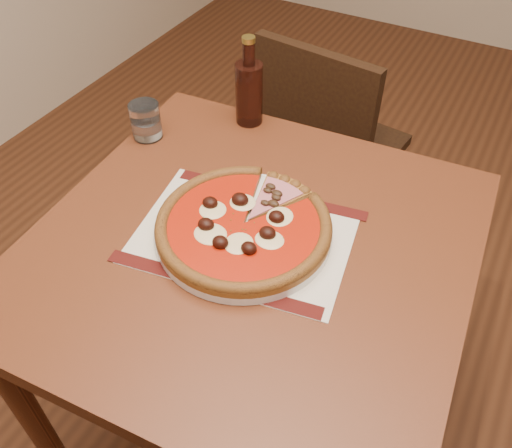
{
  "coord_description": "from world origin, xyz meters",
  "views": [
    {
      "loc": [
        -0.51,
        -0.29,
        1.49
      ],
      "look_at": [
        -0.85,
        0.34,
        0.78
      ],
      "focal_mm": 38.0,
      "sensor_mm": 36.0,
      "label": 1
    }
  ],
  "objects": [
    {
      "name": "bottle",
      "position": [
        -1.05,
        0.67,
        0.83
      ],
      "size": [
        0.06,
        0.06,
        0.21
      ],
      "color": "#33130C",
      "rests_on": "table"
    },
    {
      "name": "chair_far",
      "position": [
        -0.99,
        1.05,
        0.46
      ],
      "size": [
        0.43,
        0.43,
        0.81
      ],
      "rotation": [
        0.0,
        0.0,
        3.02
      ],
      "color": "black",
      "rests_on": "ground"
    },
    {
      "name": "ham_slice",
      "position": [
        -0.85,
        0.41,
        0.78
      ],
      "size": [
        0.11,
        0.15,
        0.02
      ],
      "rotation": [
        0.0,
        0.0,
        1.43
      ],
      "color": "olive",
      "rests_on": "plate"
    },
    {
      "name": "water_glass",
      "position": [
        -1.22,
        0.5,
        0.79
      ],
      "size": [
        0.09,
        0.09,
        0.08
      ],
      "primitive_type": "cylinder",
      "rotation": [
        0.0,
        0.0,
        0.35
      ],
      "color": "white",
      "rests_on": "table"
    },
    {
      "name": "table",
      "position": [
        -0.85,
        0.32,
        0.65
      ],
      "size": [
        0.85,
        0.85,
        0.75
      ],
      "rotation": [
        0.0,
        0.0,
        0.06
      ],
      "color": "brown",
      "rests_on": "ground"
    },
    {
      "name": "placemat",
      "position": [
        -0.87,
        0.33,
        0.75
      ],
      "size": [
        0.44,
        0.34,
        0.0
      ],
      "primitive_type": "cube",
      "rotation": [
        0.0,
        0.0,
        0.16
      ],
      "color": "beige",
      "rests_on": "table"
    },
    {
      "name": "pizza",
      "position": [
        -0.87,
        0.33,
        0.78
      ],
      "size": [
        0.33,
        0.33,
        0.04
      ],
      "color": "olive",
      "rests_on": "plate"
    },
    {
      "name": "plate",
      "position": [
        -0.87,
        0.33,
        0.76
      ],
      "size": [
        0.33,
        0.33,
        0.02
      ],
      "primitive_type": "cylinder",
      "color": "white",
      "rests_on": "placemat"
    }
  ]
}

